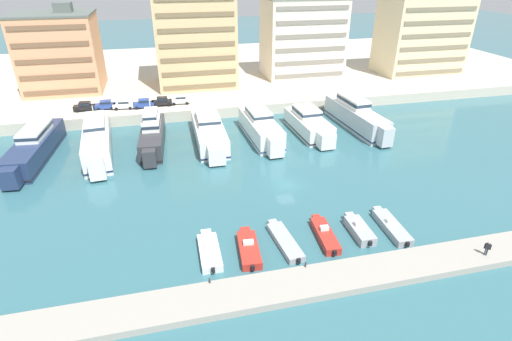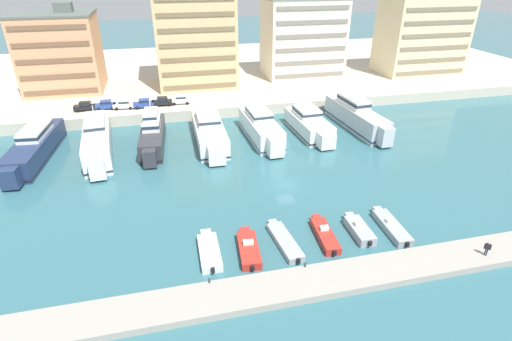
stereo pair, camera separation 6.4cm
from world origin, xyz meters
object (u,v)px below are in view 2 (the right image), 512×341
object	(u,v)px
yacht_white_center_right	(309,124)
car_blue_center_left	(144,103)
car_black_center	(162,101)
yacht_white_left	(97,140)
motorboat_white_far_left	(209,251)
motorboat_grey_center	(359,229)
car_white_mid_left	(124,104)
car_black_far_left	(85,106)
car_blue_left	(106,105)
pedestrian_near_edge	(487,248)
motorboat_red_center_left	(325,235)
motorboat_grey_center_right	(391,226)
car_white_center_right	(181,99)
yacht_white_center_left	(209,131)
yacht_white_center	(261,128)
motorboat_grey_mid_left	(284,241)
motorboat_red_left	(249,248)
yacht_charcoal_mid_left	(152,134)
yacht_navy_far_left	(35,147)
yacht_silver_mid_right	(356,116)

from	to	relation	value
yacht_white_center_right	car_blue_center_left	world-z (taller)	yacht_white_center_right
car_blue_center_left	car_black_center	distance (m)	3.70
yacht_white_left	car_blue_center_left	size ratio (longest dim) A/B	5.39
motorboat_white_far_left	motorboat_grey_center	world-z (taller)	motorboat_grey_center
car_white_mid_left	car_blue_center_left	world-z (taller)	same
yacht_white_center_right	car_black_far_left	bearing A→B (deg)	158.32
car_blue_left	pedestrian_near_edge	xyz separation A→B (m)	(43.52, -55.49, -1.37)
yacht_white_center_right	pedestrian_near_edge	size ratio (longest dim) A/B	9.59
motorboat_red_center_left	car_black_far_left	world-z (taller)	car_black_far_left
yacht_white_left	motorboat_grey_center_right	xyz separation A→B (m)	(36.68, -31.48, -1.88)
car_black_far_left	car_white_center_right	bearing A→B (deg)	-0.12
yacht_white_center_left	car_blue_center_left	xyz separation A→B (m)	(-11.35, 15.20, 1.26)
yacht_white_center	motorboat_grey_center	xyz separation A→B (m)	(4.34, -30.86, -1.55)
car_black_far_left	car_white_center_right	size ratio (longest dim) A/B	1.00
motorboat_grey_mid_left	yacht_white_center	bearing A→B (deg)	80.98
motorboat_red_center_left	car_blue_center_left	size ratio (longest dim) A/B	1.81
motorboat_red_left	car_black_center	world-z (taller)	car_black_center
car_black_far_left	car_white_center_right	distance (m)	18.99
yacht_charcoal_mid_left	yacht_white_center	size ratio (longest dim) A/B	0.99
car_white_mid_left	yacht_white_center_left	bearing A→B (deg)	-45.30
car_blue_center_left	motorboat_white_far_left	bearing A→B (deg)	-81.27
yacht_charcoal_mid_left	car_black_center	bearing A→B (deg)	81.97
yacht_white_center_right	car_white_center_right	xyz separation A→B (m)	(-22.62, 16.50, 1.35)
yacht_white_left	motorboat_red_center_left	bearing A→B (deg)	-47.85
yacht_charcoal_mid_left	motorboat_white_far_left	bearing A→B (deg)	-79.82
car_black_far_left	car_black_center	world-z (taller)	same
car_blue_left	motorboat_grey_center	bearing A→B (deg)	-55.72
yacht_navy_far_left	motorboat_grey_mid_left	distance (m)	45.52
yacht_charcoal_mid_left	car_blue_center_left	xyz separation A→B (m)	(-1.48, 14.98, 1.01)
yacht_white_left	yacht_white_center	xyz separation A→B (m)	(28.20, -0.44, -0.23)
yacht_white_center_right	motorboat_grey_mid_left	bearing A→B (deg)	-114.71
car_blue_center_left	car_black_far_left	bearing A→B (deg)	175.75
pedestrian_near_edge	yacht_white_center_left	bearing A→B (deg)	121.98
motorboat_red_left	yacht_white_center_left	bearing A→B (deg)	90.23
yacht_white_center	motorboat_red_center_left	distance (m)	30.79
motorboat_grey_mid_left	motorboat_grey_center	bearing A→B (deg)	-1.15
pedestrian_near_edge	motorboat_grey_mid_left	bearing A→B (deg)	158.60
motorboat_grey_center	car_blue_center_left	xyz separation A→B (m)	(-25.02, 46.92, 2.63)
car_blue_left	car_white_center_right	world-z (taller)	same
motorboat_grey_center_right	car_black_center	size ratio (longest dim) A/B	1.93
yacht_white_left	car_black_center	bearing A→B (deg)	55.30
motorboat_white_far_left	pedestrian_near_edge	xyz separation A→B (m)	(28.80, -7.98, 1.35)
yacht_white_center_left	motorboat_white_far_left	world-z (taller)	yacht_white_center_left
yacht_white_left	motorboat_grey_center_right	distance (m)	48.38
motorboat_white_far_left	car_white_center_right	world-z (taller)	car_white_center_right
yacht_charcoal_mid_left	motorboat_red_center_left	world-z (taller)	yacht_charcoal_mid_left
yacht_white_center_left	yacht_white_center	world-z (taller)	yacht_white_center
motorboat_red_center_left	car_white_center_right	world-z (taller)	car_white_center_right
yacht_silver_mid_right	motorboat_white_far_left	xyz separation A→B (m)	(-32.82, -31.61, -1.86)
yacht_white_center	pedestrian_near_edge	bearing A→B (deg)	-68.38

